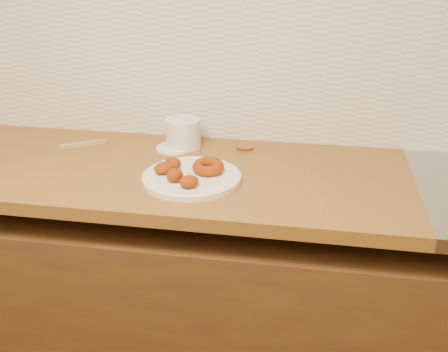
{
  "coord_description": "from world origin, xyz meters",
  "views": [
    {
      "loc": [
        0.19,
        0.24,
        1.54
      ],
      "look_at": [
        -0.05,
        1.59,
        0.93
      ],
      "focal_mm": 42.0,
      "sensor_mm": 36.0,
      "label": 1
    }
  ],
  "objects": [
    {
      "name": "wall_back",
      "position": [
        0.0,
        2.0,
        1.35
      ],
      "size": [
        4.0,
        0.02,
        2.7
      ],
      "primitive_type": "cube",
      "color": "#C5B697",
      "rests_on": "ground"
    },
    {
      "name": "base_cabinet",
      "position": [
        0.0,
        1.69,
        0.39
      ],
      "size": [
        3.6,
        0.6,
        0.77
      ],
      "primitive_type": "cube",
      "color": "#563715",
      "rests_on": "floor"
    },
    {
      "name": "butcher_block",
      "position": [
        -0.65,
        1.69,
        0.88
      ],
      "size": [
        2.3,
        0.62,
        0.04
      ],
      "primitive_type": "cube",
      "color": "brown",
      "rests_on": "base_cabinet"
    },
    {
      "name": "backsplash",
      "position": [
        0.0,
        1.99,
        1.2
      ],
      "size": [
        3.6,
        0.02,
        0.6
      ],
      "primitive_type": "cube",
      "color": "silver",
      "rests_on": "wall_back"
    },
    {
      "name": "donut_plate",
      "position": [
        -0.15,
        1.61,
        0.91
      ],
      "size": [
        0.29,
        0.29,
        0.02
      ],
      "primitive_type": "cylinder",
      "color": "silver",
      "rests_on": "butcher_block"
    },
    {
      "name": "ring_donut",
      "position": [
        -0.1,
        1.64,
        0.93
      ],
      "size": [
        0.12,
        0.12,
        0.04
      ],
      "primitive_type": "torus",
      "rotation": [
        0.1,
        0.0,
        0.26
      ],
      "color": "#8F3308",
      "rests_on": "donut_plate"
    },
    {
      "name": "fried_dough_chunks",
      "position": [
        -0.19,
        1.58,
        0.93
      ],
      "size": [
        0.17,
        0.19,
        0.04
      ],
      "color": "#8F3308",
      "rests_on": "donut_plate"
    },
    {
      "name": "plastic_tub",
      "position": [
        -0.24,
        1.87,
        0.95
      ],
      "size": [
        0.13,
        0.13,
        0.1
      ],
      "primitive_type": "cylinder",
      "rotation": [
        0.0,
        0.0,
        0.08
      ],
      "color": "silver",
      "rests_on": "butcher_block"
    },
    {
      "name": "tub_lid",
      "position": [
        -0.26,
        1.84,
        0.9
      ],
      "size": [
        0.14,
        0.14,
        0.01
      ],
      "primitive_type": "cylinder",
      "rotation": [
        0.0,
        0.0,
        0.15
      ],
      "color": "white",
      "rests_on": "butcher_block"
    },
    {
      "name": "brass_jar_lid",
      "position": [
        -0.03,
        1.89,
        0.91
      ],
      "size": [
        0.06,
        0.06,
        0.01
      ],
      "primitive_type": "cylinder",
      "rotation": [
        0.0,
        0.0,
        -0.0
      ],
      "color": "#A3682A",
      "rests_on": "butcher_block"
    },
    {
      "name": "wooden_utensil",
      "position": [
        -0.58,
        1.82,
        0.91
      ],
      "size": [
        0.14,
        0.1,
        0.01
      ],
      "primitive_type": "cube",
      "rotation": [
        0.0,
        0.0,
        0.6
      ],
      "color": "#A38555",
      "rests_on": "butcher_block"
    }
  ]
}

